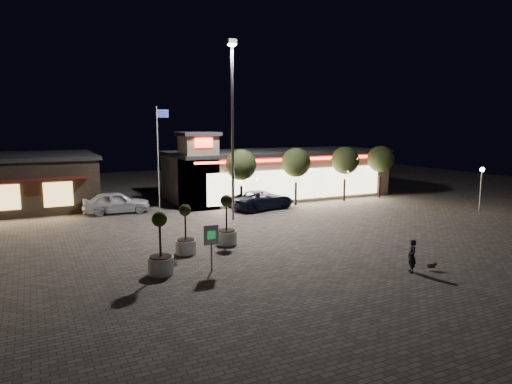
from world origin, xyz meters
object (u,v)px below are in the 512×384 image
pickup_truck (262,200)px  planter_mid (161,255)px  white_sedan (116,202)px  pedestrian (412,256)px  valet_sign (211,239)px  planter_left (186,238)px

pickup_truck → planter_mid: bearing=125.3°
white_sedan → pedestrian: white_sedan is taller
white_sedan → valet_sign: valet_sign is taller
pedestrian → planter_mid: planter_mid is taller
pickup_truck → white_sedan: white_sedan is taller
white_sedan → pedestrian: (9.66, -20.37, -0.08)m
pickup_truck → pedestrian: size_ratio=3.61×
planter_mid → valet_sign: (2.22, -0.58, 0.62)m
planter_left → valet_sign: 3.35m
pedestrian → planter_mid: bearing=-91.9°
pedestrian → valet_sign: valet_sign is taller
pedestrian → valet_sign: 9.20m
white_sedan → valet_sign: bearing=-170.8°
white_sedan → planter_mid: bearing=-178.8°
planter_left → valet_sign: bearing=-86.6°
pickup_truck → pedestrian: 17.05m
planter_mid → pickup_truck: bearing=47.0°
planter_left → planter_mid: (-2.03, -2.69, 0.08)m
planter_left → pickup_truck: bearing=45.5°
pedestrian → planter_left: (-8.29, 7.55, 0.05)m
planter_left → planter_mid: size_ratio=0.91×
planter_left → valet_sign: (0.19, -3.27, 0.70)m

